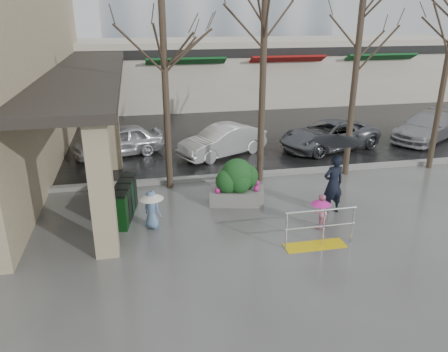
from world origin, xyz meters
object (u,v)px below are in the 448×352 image
object	(u,v)px
tree_mideast	(359,37)
car_b	(223,141)
tree_midwest	(264,26)
planter	(237,182)
handrail	(318,233)
car_a	(118,141)
child_pink	(321,209)
tree_west	(163,32)
child_blue	(152,206)
car_d	(426,127)
car_c	(329,135)
news_boxes	(125,200)
woman	(335,166)

from	to	relation	value
tree_mideast	car_b	world-z (taller)	tree_mideast
tree_midwest	planter	size ratio (longest dim) A/B	3.86
handrail	car_a	size ratio (longest dim) A/B	0.51
child_pink	planter	bearing A→B (deg)	-75.29
tree_west	car_a	xyz separation A→B (m)	(-1.77, 3.98, -4.45)
planter	car_a	size ratio (longest dim) A/B	0.49
child_blue	car_d	world-z (taller)	car_d
tree_west	car_a	world-z (taller)	tree_west
child_blue	car_c	xyz separation A→B (m)	(7.93, 6.01, -0.04)
car_d	tree_west	bearing A→B (deg)	-106.34
child_pink	news_boxes	bearing A→B (deg)	-45.17
tree_midwest	child_pink	world-z (taller)	tree_midwest
tree_west	car_d	size ratio (longest dim) A/B	1.57
handrail	car_b	distance (m)	7.95
tree_midwest	child_blue	bearing A→B (deg)	-143.35
car_d	tree_mideast	bearing A→B (deg)	-90.98
handrail	car_b	bearing A→B (deg)	96.43
handrail	woman	bearing A→B (deg)	56.48
car_a	car_b	bearing A→B (deg)	62.57
child_blue	car_b	xyz separation A→B (m)	(3.20, 6.02, -0.04)
tree_west	woman	bearing A→B (deg)	-33.14
child_pink	child_blue	world-z (taller)	child_blue
tree_midwest	car_b	world-z (taller)	tree_midwest
child_pink	car_a	size ratio (longest dim) A/B	0.27
tree_mideast	child_pink	bearing A→B (deg)	-124.77
child_pink	news_boxes	size ratio (longest dim) A/B	0.51
handrail	news_boxes	world-z (taller)	news_boxes
woman	child_blue	world-z (taller)	woman
child_pink	tree_mideast	bearing A→B (deg)	-151.35
child_pink	car_d	xyz separation A→B (m)	(8.41, 7.34, 0.06)
tree_west	news_boxes	bearing A→B (deg)	-125.13
child_pink	car_c	xyz separation A→B (m)	(3.39, 6.95, 0.06)
woman	car_d	xyz separation A→B (m)	(7.66, 6.45, -0.85)
tree_west	car_a	distance (m)	6.23
child_pink	news_boxes	xyz separation A→B (m)	(-5.28, 1.78, -0.04)
planter	car_a	bearing A→B (deg)	123.02
tree_mideast	woman	bearing A→B (deg)	-122.98
tree_midwest	car_a	distance (m)	7.85
tree_mideast	child_pink	size ratio (longest dim) A/B	6.56
tree_west	woman	xyz separation A→B (m)	(4.57, -2.98, -3.61)
planter	car_c	bearing A→B (deg)	42.64
child_pink	car_a	distance (m)	9.63
woman	car_d	distance (m)	10.05
woman	car_a	distance (m)	9.45
woman	car_c	bearing A→B (deg)	-122.56
planter	car_b	xyz separation A→B (m)	(0.52, 4.84, -0.07)
handrail	child_blue	bearing A→B (deg)	155.37
planter	child_pink	bearing A→B (deg)	-48.71
tree_west	news_boxes	distance (m)	5.22
tree_west	child_pink	xyz separation A→B (m)	(3.81, -3.87, -4.51)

